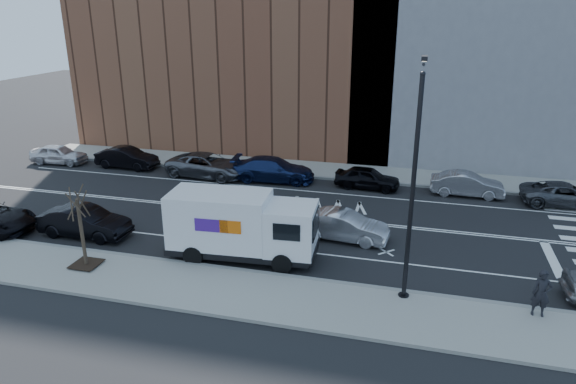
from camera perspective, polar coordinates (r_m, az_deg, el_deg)
The scene contains 20 objects.
ground at distance 29.23m, azimuth -0.41°, elevation -2.58°, with size 120.00×120.00×0.00m, color black.
sidewalk_near at distance 21.70m, azimuth -6.60°, elevation -10.94°, with size 44.00×3.60×0.15m, color gray.
sidewalk_far at distance 37.28m, azimuth 3.13°, elevation 2.50°, with size 44.00×3.60×0.15m, color gray.
curb_near at distance 23.16m, azimuth -4.99°, elevation -8.75°, with size 44.00×0.25×0.17m, color gray.
curb_far at distance 35.59m, azimuth 2.53°, elevation 1.69°, with size 44.00×0.25×0.17m, color gray.
road_markings at distance 29.23m, azimuth -0.41°, elevation -2.57°, with size 40.00×8.60×0.01m, color white, non-canonical shape.
bldg_brick at distance 44.34m, azimuth -5.46°, elevation 19.52°, with size 26.00×10.00×22.00m, color brown.
streetlight at distance 20.11m, azimuth 13.82°, elevation 1.73°, with size 0.44×4.02×9.34m.
street_tree at distance 24.59m, azimuth -21.84°, elevation -4.88°, with size 1.20×1.20×3.75m.
fedex_van at distance 23.83m, azimuth -5.26°, elevation -3.69°, with size 7.06×2.84×3.16m.
far_parked_a at distance 42.51m, azimuth -24.12°, elevation 3.86°, with size 1.70×4.24×1.44m, color silver.
far_parked_b at distance 39.54m, azimuth -17.46°, elevation 3.65°, with size 1.60×4.60×1.52m, color black.
far_parked_c at distance 36.20m, azimuth -8.91°, elevation 2.96°, with size 2.65×5.75×1.60m, color #55575E.
far_parked_d at distance 34.82m, azimuth -1.64°, elevation 2.53°, with size 2.26×5.57×1.62m, color #15224C.
far_parked_e at distance 33.76m, azimuth 8.80°, elevation 1.58°, with size 1.68×4.19×1.43m, color black.
far_parked_f at distance 33.95m, azimuth 19.28°, elevation 0.81°, with size 1.55×4.44×1.46m, color #A1A0A5.
far_parked_g at distance 34.59m, azimuth 28.43°, elevation -0.25°, with size 2.28×4.94×1.37m, color #46484E.
driving_sedan at distance 26.12m, azimuth 6.24°, elevation -3.76°, with size 1.56×4.47×1.47m, color silver.
near_parked_rear_a at distance 28.33m, azimuth -21.66°, elevation -3.10°, with size 1.65×4.74×1.56m, color black.
pedestrian at distance 21.66m, azimuth 26.33°, elevation -10.05°, with size 0.68×0.45×1.87m, color black.
Camera 1 is at (7.08, -26.10, 11.09)m, focal length 32.00 mm.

